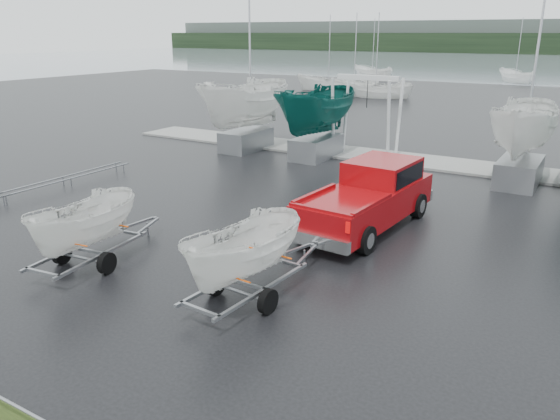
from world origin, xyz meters
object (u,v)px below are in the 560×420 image
object	(u,v)px
trailer_hitched	(244,205)
trailer_parked	(81,184)
boat_hoist	(367,104)
pickup_truck	(371,194)

from	to	relation	value
trailer_hitched	trailer_parked	world-z (taller)	trailer_hitched
boat_hoist	trailer_parked	bearing A→B (deg)	-93.33
trailer_parked	trailer_hitched	bearing A→B (deg)	-0.53
trailer_hitched	trailer_parked	bearing A→B (deg)	-169.71
pickup_truck	trailer_parked	bearing A→B (deg)	-122.65
pickup_truck	boat_hoist	world-z (taller)	boat_hoist
pickup_truck	trailer_parked	distance (m)	9.07
pickup_truck	trailer_parked	size ratio (longest dim) A/B	1.50
pickup_truck	trailer_hitched	xyz separation A→B (m)	(-0.48, -6.66, 1.33)
pickup_truck	trailer_hitched	size ratio (longest dim) A/B	1.45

